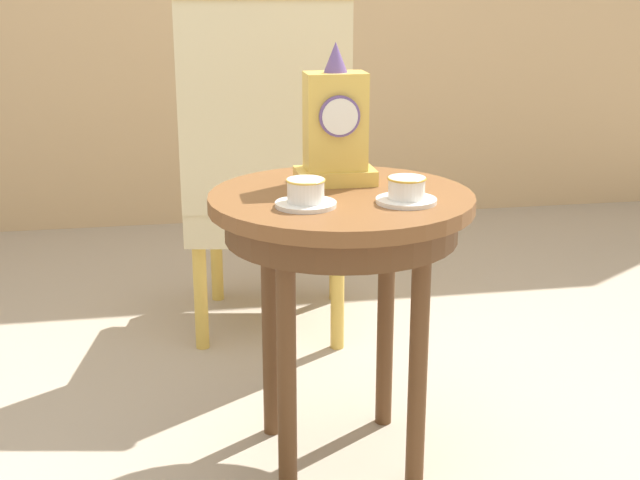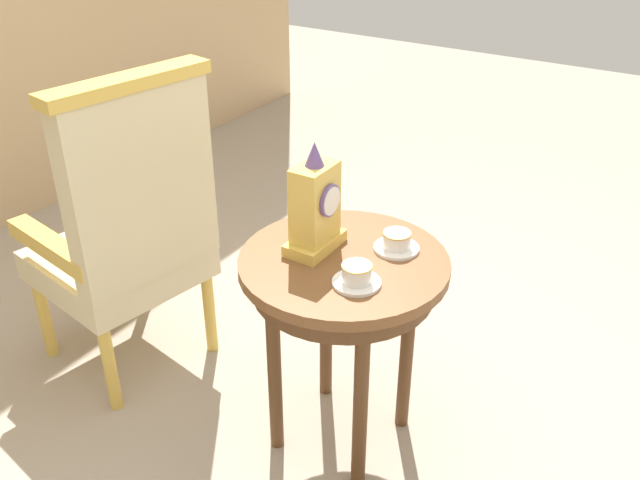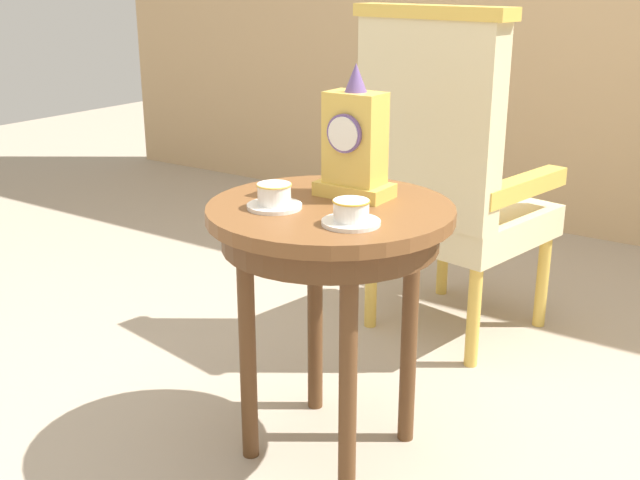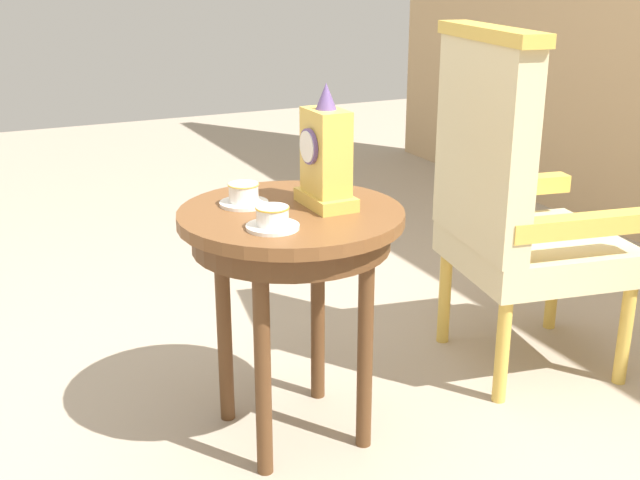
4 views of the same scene
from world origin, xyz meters
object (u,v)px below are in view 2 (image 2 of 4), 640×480
(teacup_right, at_px, (397,242))
(armchair, at_px, (128,227))
(side_table, at_px, (343,284))
(mantel_clock, at_px, (315,208))
(teacup_left, at_px, (357,276))

(teacup_right, height_order, armchair, armchair)
(side_table, height_order, armchair, armchair)
(side_table, distance_m, armchair, 0.82)
(side_table, relative_size, teacup_right, 5.07)
(side_table, relative_size, armchair, 0.60)
(mantel_clock, xyz_separation_m, armchair, (-0.08, 0.71, -0.23))
(teacup_right, bearing_deg, teacup_left, 178.05)
(mantel_clock, bearing_deg, side_table, -92.96)
(side_table, bearing_deg, mantel_clock, 87.04)
(teacup_right, relative_size, mantel_clock, 0.40)
(teacup_left, xyz_separation_m, teacup_right, (0.22, -0.01, -0.00))
(side_table, height_order, mantel_clock, mantel_clock)
(mantel_clock, bearing_deg, armchair, 96.21)
(teacup_left, height_order, armchair, armchair)
(side_table, bearing_deg, teacup_left, -135.26)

